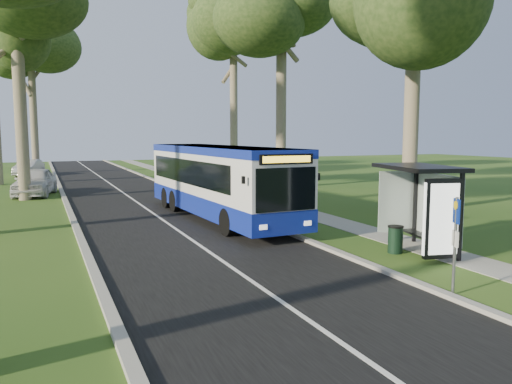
# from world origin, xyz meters

# --- Properties ---
(ground) EXTENTS (120.00, 120.00, 0.00)m
(ground) POSITION_xyz_m (0.00, 0.00, 0.00)
(ground) COLOR #254816
(ground) RESTS_ON ground
(road) EXTENTS (7.00, 100.00, 0.02)m
(road) POSITION_xyz_m (-3.50, 10.00, 0.01)
(road) COLOR black
(road) RESTS_ON ground
(kerb_east) EXTENTS (0.25, 100.00, 0.12)m
(kerb_east) POSITION_xyz_m (0.00, 10.00, 0.06)
(kerb_east) COLOR #9E9B93
(kerb_east) RESTS_ON ground
(kerb_west) EXTENTS (0.25, 100.00, 0.12)m
(kerb_west) POSITION_xyz_m (-7.00, 10.00, 0.06)
(kerb_west) COLOR #9E9B93
(kerb_west) RESTS_ON ground
(centre_line) EXTENTS (0.12, 100.00, 0.00)m
(centre_line) POSITION_xyz_m (-3.50, 10.00, 0.02)
(centre_line) COLOR white
(centre_line) RESTS_ON road
(footpath) EXTENTS (1.50, 100.00, 0.02)m
(footpath) POSITION_xyz_m (3.00, 10.00, 0.01)
(footpath) COLOR gray
(footpath) RESTS_ON ground
(bus) EXTENTS (3.04, 11.87, 3.12)m
(bus) POSITION_xyz_m (-1.20, 7.83, 1.61)
(bus) COLOR white
(bus) RESTS_ON ground
(bus_stop_sign) EXTENTS (0.16, 0.30, 2.23)m
(bus_stop_sign) POSITION_xyz_m (0.30, -3.99, 1.41)
(bus_stop_sign) COLOR gray
(bus_stop_sign) RESTS_ON ground
(bus_shelter) EXTENTS (2.35, 3.42, 2.68)m
(bus_shelter) POSITION_xyz_m (2.53, -0.81, 1.89)
(bus_shelter) COLOR black
(bus_shelter) RESTS_ON ground
(litter_bin) EXTENTS (0.48, 0.48, 0.84)m
(litter_bin) POSITION_xyz_m (1.71, -0.23, 0.43)
(litter_bin) COLOR black
(litter_bin) RESTS_ON ground
(car_white) EXTENTS (2.85, 5.17, 1.66)m
(car_white) POSITION_xyz_m (-8.49, 20.03, 0.83)
(car_white) COLOR silver
(car_white) RESTS_ON ground
(car_silver) EXTENTS (2.66, 4.55, 1.42)m
(car_silver) POSITION_xyz_m (-9.09, 35.72, 0.71)
(car_silver) COLOR #ABAEB3
(car_silver) RESTS_ON ground
(tree_west_c) EXTENTS (5.20, 5.20, 14.31)m
(tree_west_c) POSITION_xyz_m (-9.00, 18.00, 10.61)
(tree_west_c) COLOR #7A6B56
(tree_west_c) RESTS_ON ground
(tree_west_e) EXTENTS (5.20, 5.20, 13.82)m
(tree_west_e) POSITION_xyz_m (-8.50, 38.00, 10.24)
(tree_west_e) COLOR #7A6B56
(tree_west_e) RESTS_ON ground
(tree_east_c) EXTENTS (5.20, 5.20, 15.94)m
(tree_east_c) POSITION_xyz_m (6.80, 18.00, 11.80)
(tree_east_c) COLOR #7A6B56
(tree_east_c) RESTS_ON ground
(tree_east_d) EXTENTS (5.20, 5.20, 15.73)m
(tree_east_d) POSITION_xyz_m (8.00, 30.00, 11.65)
(tree_east_d) COLOR #7A6B56
(tree_east_d) RESTS_ON ground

